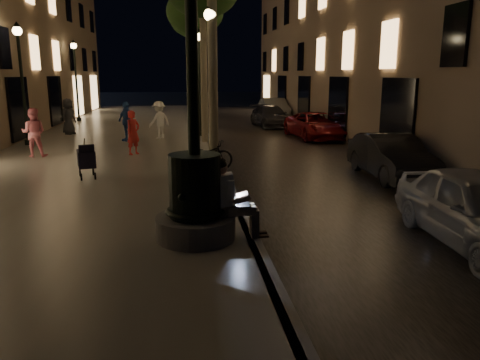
{
  "coord_description": "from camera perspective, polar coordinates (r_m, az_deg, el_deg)",
  "views": [
    {
      "loc": [
        -1.22,
        -5.86,
        3.04
      ],
      "look_at": [
        -0.09,
        3.0,
        1.0
      ],
      "focal_mm": 35.0,
      "sensor_mm": 36.0,
      "label": 1
    }
  ],
  "objects": [
    {
      "name": "ground",
      "position": [
        21.12,
        -3.88,
        4.55
      ],
      "size": [
        120.0,
        120.0,
        0.0
      ],
      "primitive_type": "plane",
      "color": "black",
      "rests_on": "ground"
    },
    {
      "name": "cobble_lane",
      "position": [
        21.5,
        4.15,
        4.72
      ],
      "size": [
        6.0,
        45.0,
        0.02
      ],
      "primitive_type": "cube",
      "color": "black",
      "rests_on": "ground"
    },
    {
      "name": "promenade",
      "position": [
        21.25,
        -14.75,
        4.49
      ],
      "size": [
        8.0,
        45.0,
        0.2
      ],
      "primitive_type": "cube",
      "color": "slate",
      "rests_on": "ground"
    },
    {
      "name": "curb_strip",
      "position": [
        21.1,
        -3.89,
        4.82
      ],
      "size": [
        0.25,
        45.0,
        0.2
      ],
      "primitive_type": "cube",
      "color": "#59595B",
      "rests_on": "ground"
    },
    {
      "name": "fountain_lamppost",
      "position": [
        8.07,
        -5.52,
        -0.27
      ],
      "size": [
        1.4,
        1.4,
        5.21
      ],
      "color": "#59595B",
      "rests_on": "promenade"
    },
    {
      "name": "seated_man_laptop",
      "position": [
        8.18,
        -1.17,
        -2.04
      ],
      "size": [
        1.03,
        0.35,
        1.4
      ],
      "color": "gray",
      "rests_on": "promenade"
    },
    {
      "name": "tree_third",
      "position": [
        26.06,
        -5.5,
        19.63
      ],
      "size": [
        3.0,
        3.0,
        7.2
      ],
      "color": "#6B604C",
      "rests_on": "promenade"
    },
    {
      "name": "tree_far",
      "position": [
        32.06,
        -5.74,
        18.87
      ],
      "size": [
        3.0,
        3.0,
        7.5
      ],
      "color": "#6B604C",
      "rests_on": "promenade"
    },
    {
      "name": "lamp_curb_a",
      "position": [
        13.89,
        -3.56,
        13.65
      ],
      "size": [
        0.36,
        0.36,
        4.81
      ],
      "color": "black",
      "rests_on": "promenade"
    },
    {
      "name": "lamp_curb_b",
      "position": [
        21.88,
        -4.98,
        13.33
      ],
      "size": [
        0.36,
        0.36,
        4.81
      ],
      "color": "black",
      "rests_on": "promenade"
    },
    {
      "name": "lamp_curb_c",
      "position": [
        29.88,
        -5.64,
        13.17
      ],
      "size": [
        0.36,
        0.36,
        4.81
      ],
      "color": "black",
      "rests_on": "promenade"
    },
    {
      "name": "lamp_curb_d",
      "position": [
        37.87,
        -6.02,
        13.08
      ],
      "size": [
        0.36,
        0.36,
        4.81
      ],
      "color": "black",
      "rests_on": "promenade"
    },
    {
      "name": "lamp_left_b",
      "position": [
        20.8,
        -25.15,
        12.22
      ],
      "size": [
        0.36,
        0.36,
        4.81
      ],
      "color": "black",
      "rests_on": "promenade"
    },
    {
      "name": "lamp_left_c",
      "position": [
        30.49,
        -19.43,
        12.52
      ],
      "size": [
        0.36,
        0.36,
        4.81
      ],
      "color": "black",
      "rests_on": "promenade"
    },
    {
      "name": "stroller",
      "position": [
        13.57,
        -18.23,
        2.47
      ],
      "size": [
        0.62,
        1.08,
        1.09
      ],
      "rotation": [
        0.0,
        0.0,
        0.25
      ],
      "color": "black",
      "rests_on": "promenade"
    },
    {
      "name": "car_front",
      "position": [
        9.32,
        27.15,
        -3.19
      ],
      "size": [
        1.75,
        4.09,
        1.38
      ],
      "primitive_type": "imported",
      "rotation": [
        0.0,
        0.0,
        -0.03
      ],
      "color": "#A1A4A8",
      "rests_on": "ground"
    },
    {
      "name": "car_second",
      "position": [
        14.44,
        17.95,
        2.71
      ],
      "size": [
        1.46,
        3.97,
        1.3
      ],
      "primitive_type": "imported",
      "rotation": [
        0.0,
        0.0,
        -0.02
      ],
      "color": "black",
      "rests_on": "ground"
    },
    {
      "name": "car_third",
      "position": [
        22.69,
        9.28,
        6.57
      ],
      "size": [
        2.42,
        4.61,
        1.24
      ],
      "primitive_type": "imported",
      "rotation": [
        0.0,
        0.0,
        0.08
      ],
      "color": "maroon",
      "rests_on": "ground"
    },
    {
      "name": "car_rear",
      "position": [
        27.52,
        3.74,
        7.76
      ],
      "size": [
        2.04,
        4.32,
        1.22
      ],
      "primitive_type": "imported",
      "rotation": [
        0.0,
        0.0,
        0.08
      ],
      "color": "#2C2B30",
      "rests_on": "ground"
    },
    {
      "name": "car_fifth",
      "position": [
        32.13,
        4.16,
        8.66
      ],
      "size": [
        1.51,
        4.31,
        1.42
      ],
      "primitive_type": "imported",
      "rotation": [
        0.0,
        0.0,
        -0.0
      ],
      "color": "#9E9D99",
      "rests_on": "ground"
    },
    {
      "name": "pedestrian_red",
      "position": [
        17.13,
        -12.89,
        5.65
      ],
      "size": [
        0.66,
        0.68,
        1.57
      ],
      "primitive_type": "imported",
      "rotation": [
        0.0,
        0.0,
        0.83
      ],
      "color": "red",
      "rests_on": "promenade"
    },
    {
      "name": "pedestrian_pink",
      "position": [
        17.74,
        -23.85,
        5.32
      ],
      "size": [
        0.82,
        0.64,
        1.69
      ],
      "primitive_type": "imported",
      "rotation": [
        0.0,
        0.0,
        3.14
      ],
      "color": "pink",
      "rests_on": "promenade"
    },
    {
      "name": "pedestrian_white",
      "position": [
        21.2,
        -9.8,
        7.22
      ],
      "size": [
        1.21,
        1.16,
        1.65
      ],
      "primitive_type": "imported",
      "rotation": [
        0.0,
        0.0,
        3.84
      ],
      "color": "white",
      "rests_on": "promenade"
    },
    {
      "name": "pedestrian_blue",
      "position": [
        20.67,
        -13.68,
        6.96
      ],
      "size": [
        0.98,
        1.0,
        1.68
      ],
      "primitive_type": "imported",
      "rotation": [
        0.0,
        0.0,
        5.48
      ],
      "color": "#274B90",
      "rests_on": "promenade"
    },
    {
      "name": "pedestrian_dark",
      "position": [
        23.86,
        -20.2,
        7.28
      ],
      "size": [
        0.83,
        0.97,
        1.69
      ],
      "primitive_type": "imported",
      "rotation": [
        0.0,
        0.0,
        1.15
      ],
      "color": "#2E2F33",
      "rests_on": "promenade"
    },
    {
      "name": "bicycle",
      "position": [
        13.84,
        -4.34,
        2.96
      ],
      "size": [
        1.89,
        1.14,
        0.94
      ],
      "primitive_type": "imported",
      "rotation": [
        0.0,
        0.0,
        1.88
      ],
      "color": "black",
      "rests_on": "promenade"
    }
  ]
}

